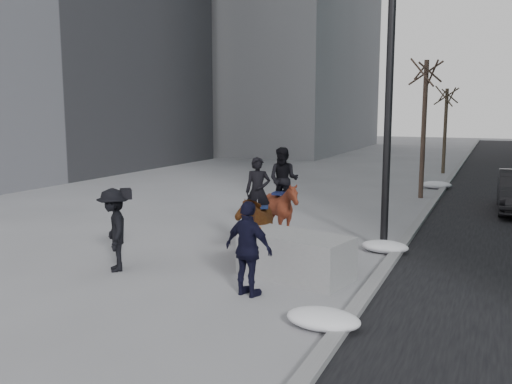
% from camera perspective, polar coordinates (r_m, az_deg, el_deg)
% --- Properties ---
extents(ground, '(120.00, 120.00, 0.00)m').
position_cam_1_polar(ground, '(11.71, -2.42, -8.09)').
color(ground, gray).
rests_on(ground, ground).
extents(curb, '(0.25, 90.00, 0.12)m').
position_cam_1_polar(curb, '(20.39, 18.09, -1.11)').
color(curb, gray).
rests_on(curb, ground).
extents(planter, '(2.42, 1.58, 0.89)m').
position_cam_1_polar(planter, '(11.06, 4.18, -6.72)').
color(planter, gray).
rests_on(planter, ground).
extents(tree_near, '(1.20, 1.20, 5.78)m').
position_cam_1_polar(tree_near, '(21.60, 17.27, 7.00)').
color(tree_near, '#392822').
rests_on(tree_near, ground).
extents(tree_far, '(1.20, 1.20, 4.96)m').
position_cam_1_polar(tree_far, '(30.52, 19.30, 6.51)').
color(tree_far, '#372E21').
rests_on(tree_far, ground).
extents(mounted_left, '(1.42, 1.96, 2.31)m').
position_cam_1_polar(mounted_left, '(12.40, -0.05, -3.04)').
color(mounted_left, '#521F10').
rests_on(mounted_left, ground).
extents(mounted_right, '(1.39, 1.53, 2.42)m').
position_cam_1_polar(mounted_right, '(13.92, 2.73, -1.28)').
color(mounted_right, '#521E10').
rests_on(mounted_right, ground).
extents(feeder, '(1.10, 0.97, 1.75)m').
position_cam_1_polar(feeder, '(9.85, -0.78, -6.02)').
color(feeder, black).
rests_on(feeder, ground).
extents(camera_crew, '(1.25, 1.28, 1.75)m').
position_cam_1_polar(camera_crew, '(11.76, -14.72, -3.84)').
color(camera_crew, black).
rests_on(camera_crew, ground).
extents(lamppost, '(0.25, 2.48, 9.09)m').
position_cam_1_polar(lamppost, '(13.61, 14.19, 15.25)').
color(lamppost, black).
rests_on(lamppost, ground).
extents(snow_piles, '(1.27, 17.29, 0.32)m').
position_cam_1_polar(snow_piles, '(16.23, 15.42, -3.09)').
color(snow_piles, white).
rests_on(snow_piles, ground).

